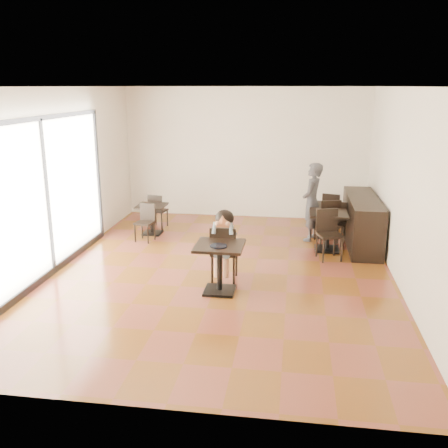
% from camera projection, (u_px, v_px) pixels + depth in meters
% --- Properties ---
extents(floor, '(6.00, 8.00, 0.01)m').
position_uv_depth(floor, '(222.00, 271.00, 8.94)').
color(floor, brown).
rests_on(floor, ground).
extents(ceiling, '(6.00, 8.00, 0.01)m').
position_uv_depth(ceiling, '(222.00, 87.00, 8.09)').
color(ceiling, white).
rests_on(ceiling, floor).
extents(wall_back, '(6.00, 0.01, 3.20)m').
position_uv_depth(wall_back, '(246.00, 153.00, 12.33)').
color(wall_back, white).
rests_on(wall_back, floor).
extents(wall_front, '(6.00, 0.01, 3.20)m').
position_uv_depth(wall_front, '(159.00, 263.00, 4.70)').
color(wall_front, white).
rests_on(wall_front, floor).
extents(wall_left, '(0.01, 8.00, 3.20)m').
position_uv_depth(wall_left, '(56.00, 179.00, 8.93)').
color(wall_left, white).
rests_on(wall_left, floor).
extents(wall_right, '(0.01, 8.00, 3.20)m').
position_uv_depth(wall_right, '(404.00, 189.00, 8.10)').
color(wall_right, white).
rests_on(wall_right, floor).
extents(storefront_window, '(0.04, 4.50, 2.60)m').
position_uv_depth(storefront_window, '(45.00, 196.00, 8.50)').
color(storefront_window, white).
rests_on(storefront_window, floor).
extents(child_table, '(0.76, 0.76, 0.80)m').
position_uv_depth(child_table, '(220.00, 268.00, 7.95)').
color(child_table, black).
rests_on(child_table, floor).
extents(child_chair, '(0.43, 0.43, 0.97)m').
position_uv_depth(child_chair, '(224.00, 253.00, 8.46)').
color(child_chair, black).
rests_on(child_chair, floor).
extents(child, '(0.43, 0.61, 1.21)m').
position_uv_depth(child, '(224.00, 246.00, 8.42)').
color(child, slate).
rests_on(child, child_chair).
extents(plate, '(0.27, 0.27, 0.02)m').
position_uv_depth(plate, '(218.00, 246.00, 7.75)').
color(plate, black).
rests_on(plate, child_table).
extents(pizza_slice, '(0.28, 0.22, 0.07)m').
position_uv_depth(pizza_slice, '(223.00, 223.00, 8.12)').
color(pizza_slice, tan).
rests_on(pizza_slice, child).
extents(adult_patron, '(0.55, 0.69, 1.67)m').
position_uv_depth(adult_patron, '(312.00, 202.00, 10.57)').
color(adult_patron, '#3E3D43').
rests_on(adult_patron, floor).
extents(cafe_table_mid, '(0.94, 0.94, 0.79)m').
position_uv_depth(cafe_table_mid, '(328.00, 231.00, 10.00)').
color(cafe_table_mid, black).
rests_on(cafe_table_mid, floor).
extents(cafe_table_left, '(0.74, 0.74, 0.66)m').
position_uv_depth(cafe_table_left, '(152.00, 219.00, 11.14)').
color(cafe_table_left, black).
rests_on(cafe_table_left, floor).
extents(cafe_table_back, '(0.85, 0.85, 0.73)m').
position_uv_depth(cafe_table_back, '(326.00, 220.00, 10.94)').
color(cafe_table_back, black).
rests_on(cafe_table_back, floor).
extents(chair_mid_a, '(0.54, 0.54, 0.95)m').
position_uv_depth(chair_mid_a, '(327.00, 220.00, 10.51)').
color(chair_mid_a, black).
rests_on(chair_mid_a, floor).
extents(chair_mid_b, '(0.54, 0.54, 0.95)m').
position_uv_depth(chair_mid_b, '(330.00, 235.00, 9.46)').
color(chair_mid_b, black).
rests_on(chair_mid_b, floor).
extents(chair_left_a, '(0.42, 0.42, 0.80)m').
position_uv_depth(chair_left_a, '(158.00, 211.00, 11.64)').
color(chair_left_a, black).
rests_on(chair_left_a, floor).
extents(chair_left_b, '(0.42, 0.42, 0.80)m').
position_uv_depth(chair_left_b, '(145.00, 223.00, 10.59)').
color(chair_left_b, black).
rests_on(chair_left_b, floor).
extents(chair_back_a, '(0.49, 0.49, 0.88)m').
position_uv_depth(chair_back_a, '(332.00, 211.00, 11.42)').
color(chair_back_a, black).
rests_on(chair_back_a, floor).
extents(chair_back_b, '(0.49, 0.49, 0.88)m').
position_uv_depth(chair_back_b, '(335.00, 224.00, 10.37)').
color(chair_back_b, black).
rests_on(chair_back_b, floor).
extents(service_counter, '(0.60, 2.40, 1.00)m').
position_uv_depth(service_counter, '(362.00, 221.00, 10.35)').
color(service_counter, black).
rests_on(service_counter, floor).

